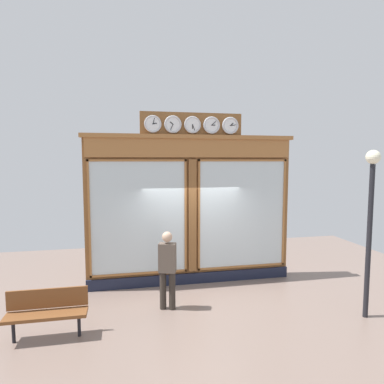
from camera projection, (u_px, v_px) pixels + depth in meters
name	position (u px, v px, depth m)	size (l,w,h in m)	color
ground_plane	(224.00, 339.00, 5.99)	(14.00, 14.00, 0.00)	#7A665B
shop_facade	(191.00, 208.00, 8.65)	(5.39, 0.42, 4.37)	brown
pedestrian	(167.00, 267.00, 7.13)	(0.41, 0.32, 1.69)	#312A24
street_lamp	(371.00, 207.00, 6.64)	(0.28, 0.28, 3.40)	black
street_bench	(47.00, 310.00, 6.00)	(1.40, 0.40, 0.87)	brown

